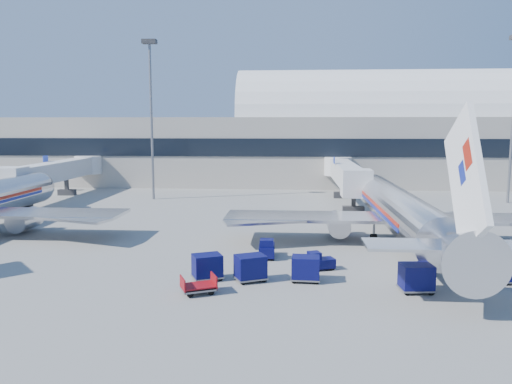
# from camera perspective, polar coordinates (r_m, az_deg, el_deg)

# --- Properties ---
(ground) EXTENTS (260.00, 260.00, 0.00)m
(ground) POSITION_cam_1_polar(r_m,az_deg,el_deg) (42.06, 3.96, -7.13)
(ground) COLOR gray
(ground) RESTS_ON ground
(terminal) EXTENTS (170.00, 28.15, 21.00)m
(terminal) POSITION_cam_1_polar(r_m,az_deg,el_deg) (97.64, -3.97, 5.78)
(terminal) COLOR #B2AA9E
(terminal) RESTS_ON ground
(airliner_main) EXTENTS (32.00, 37.26, 12.07)m
(airliner_main) POSITION_cam_1_polar(r_m,az_deg,el_deg) (46.92, 16.32, -2.22)
(airliner_main) COLOR silver
(airliner_main) RESTS_ON ground
(jetbridge_near) EXTENTS (4.40, 27.50, 6.25)m
(jetbridge_near) POSITION_cam_1_polar(r_m,az_deg,el_deg) (72.20, 10.10, 2.15)
(jetbridge_near) COLOR silver
(jetbridge_near) RESTS_ON ground
(jetbridge_mid) EXTENTS (4.40, 27.50, 6.25)m
(jetbridge_mid) POSITION_cam_1_polar(r_m,az_deg,el_deg) (79.61, -21.57, 2.24)
(jetbridge_mid) COLOR silver
(jetbridge_mid) RESTS_ON ground
(mast_west) EXTENTS (2.00, 1.20, 22.60)m
(mast_west) POSITION_cam_1_polar(r_m,az_deg,el_deg) (73.55, -11.93, 10.68)
(mast_west) COLOR slate
(mast_west) RESTS_ON ground
(barrier_near) EXTENTS (3.00, 0.55, 0.90)m
(barrier_near) POSITION_cam_1_polar(r_m,az_deg,el_deg) (47.44, 26.39, -5.66)
(barrier_near) COLOR #9E9E96
(barrier_near) RESTS_ON ground
(tug_lead) EXTENTS (2.37, 1.72, 1.39)m
(tug_lead) POSITION_cam_1_polar(r_m,az_deg,el_deg) (37.80, 7.19, -7.89)
(tug_lead) COLOR #080943
(tug_lead) RESTS_ON ground
(tug_right) EXTENTS (2.54, 2.02, 1.48)m
(tug_right) POSITION_cam_1_polar(r_m,az_deg,el_deg) (39.77, 22.82, -7.59)
(tug_right) COLOR #080943
(tug_right) RESTS_ON ground
(tug_left) EXTENTS (1.32, 2.53, 1.63)m
(tug_left) POSITION_cam_1_polar(r_m,az_deg,el_deg) (40.82, 1.22, -6.50)
(tug_left) COLOR #080943
(tug_left) RESTS_ON ground
(cart_train_a) EXTENTS (2.06, 1.61, 1.76)m
(cart_train_a) POSITION_cam_1_polar(r_m,az_deg,el_deg) (34.96, 5.69, -8.65)
(cart_train_a) COLOR #080943
(cart_train_a) RESTS_ON ground
(cart_train_b) EXTENTS (2.54, 2.31, 1.82)m
(cart_train_b) POSITION_cam_1_polar(r_m,az_deg,el_deg) (34.85, -0.64, -8.60)
(cart_train_b) COLOR #080943
(cart_train_b) RESTS_ON ground
(cart_train_c) EXTENTS (2.49, 2.26, 1.79)m
(cart_train_c) POSITION_cam_1_polar(r_m,az_deg,el_deg) (35.30, -5.59, -8.45)
(cart_train_c) COLOR #080943
(cart_train_c) RESTS_ON ground
(cart_solo_near) EXTENTS (2.25, 1.81, 1.84)m
(cart_solo_near) POSITION_cam_1_polar(r_m,az_deg,el_deg) (34.23, 17.86, -9.26)
(cart_solo_near) COLOR #080943
(cart_solo_near) RESTS_ON ground
(cart_solo_far) EXTENTS (1.90, 1.51, 1.59)m
(cart_solo_far) POSITION_cam_1_polar(r_m,az_deg,el_deg) (38.66, 27.25, -8.02)
(cart_solo_far) COLOR #080943
(cart_solo_far) RESTS_ON ground
(cart_open_red) EXTENTS (2.58, 2.27, 0.58)m
(cart_open_red) POSITION_cam_1_polar(r_m,az_deg,el_deg) (32.74, -6.54, -10.76)
(cart_open_red) COLOR slate
(cart_open_red) RESTS_ON ground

